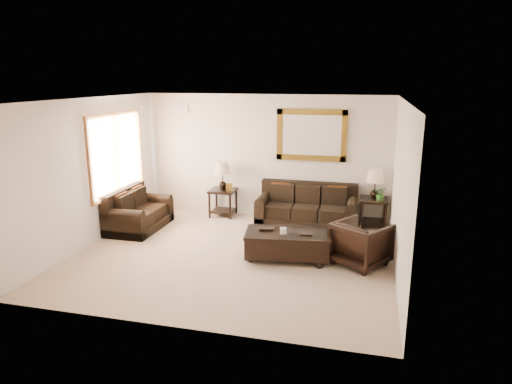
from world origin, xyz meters
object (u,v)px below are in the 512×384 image
(loveseat, at_px, (137,214))
(end_table_right, at_px, (375,190))
(sofa, at_px, (307,209))
(armchair, at_px, (361,241))
(coffee_table, at_px, (287,242))
(end_table_left, at_px, (223,181))

(loveseat, bearing_deg, end_table_right, -74.91)
(sofa, distance_m, armchair, 2.32)
(sofa, distance_m, end_table_right, 1.47)
(sofa, height_order, coffee_table, sofa)
(loveseat, relative_size, end_table_right, 1.20)
(end_table_left, bearing_deg, loveseat, -138.71)
(end_table_right, bearing_deg, sofa, -176.19)
(sofa, relative_size, end_table_right, 1.69)
(sofa, bearing_deg, coffee_table, -91.62)
(sofa, bearing_deg, end_table_left, 177.25)
(end_table_left, height_order, end_table_right, end_table_right)
(coffee_table, bearing_deg, sofa, 80.16)
(end_table_right, bearing_deg, armchair, -95.49)
(armchair, bearing_deg, coffee_table, 35.81)
(loveseat, height_order, coffee_table, loveseat)
(end_table_left, bearing_deg, end_table_right, -0.00)
(loveseat, distance_m, end_table_left, 2.00)
(loveseat, bearing_deg, end_table_left, -48.71)
(coffee_table, distance_m, armchair, 1.24)
(end_table_right, height_order, armchair, end_table_right)
(end_table_right, bearing_deg, loveseat, -164.91)
(end_table_right, height_order, coffee_table, end_table_right)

